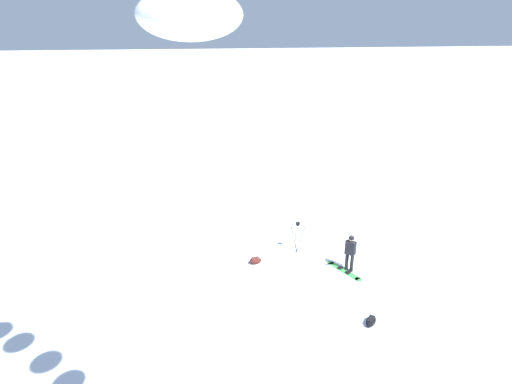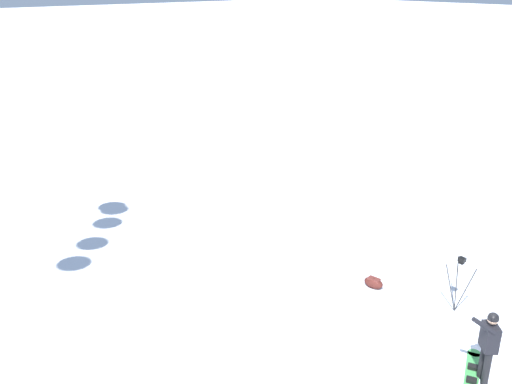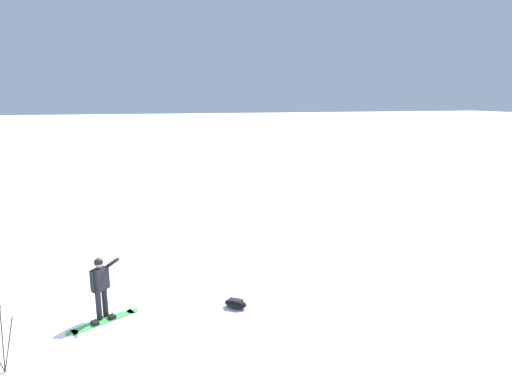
{
  "view_description": "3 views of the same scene",
  "coord_description": "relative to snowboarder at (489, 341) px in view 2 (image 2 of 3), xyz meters",
  "views": [
    {
      "loc": [
        14.69,
        -5.38,
        9.64
      ],
      "look_at": [
        5.0,
        -3.88,
        5.73
      ],
      "focal_mm": 30.36,
      "sensor_mm": 36.0,
      "label": 1
    },
    {
      "loc": [
        9.3,
        4.83,
        7.67
      ],
      "look_at": [
        3.19,
        -2.62,
        3.88
      ],
      "focal_mm": 38.72,
      "sensor_mm": 36.0,
      "label": 2
    },
    {
      "loc": [
        0.89,
        -9.92,
        5.46
      ],
      "look_at": [
        3.1,
        -2.55,
        3.78
      ],
      "focal_mm": 30.18,
      "sensor_mm": 36.0,
      "label": 3
    }
  ],
  "objects": [
    {
      "name": "snowboarder",
      "position": [
        0.0,
        0.0,
        0.0
      ],
      "size": [
        0.75,
        0.47,
        1.64
      ],
      "color": "black",
      "rests_on": "ground_plane"
    },
    {
      "name": "ground_plane",
      "position": [
        -0.03,
        -0.75,
        -0.97
      ],
      "size": [
        300.0,
        300.0,
        0.0
      ],
      "primitive_type": "plane",
      "color": "white"
    },
    {
      "name": "gear_bag_large",
      "position": [
        -1.13,
        -3.73,
        -0.83
      ],
      "size": [
        0.39,
        0.57,
        0.28
      ],
      "color": "#4C1E19",
      "rests_on": "ground_plane"
    },
    {
      "name": "snowboard",
      "position": [
        0.02,
        -0.2,
        -0.95
      ],
      "size": [
        1.68,
        0.99,
        0.1
      ],
      "color": "#3F994C",
      "rests_on": "ground_plane"
    },
    {
      "name": "camera_tripod",
      "position": [
        -1.82,
        -1.77,
        0.07
      ],
      "size": [
        0.63,
        0.64,
        1.47
      ],
      "color": "#262628",
      "rests_on": "ground_plane"
    }
  ]
}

